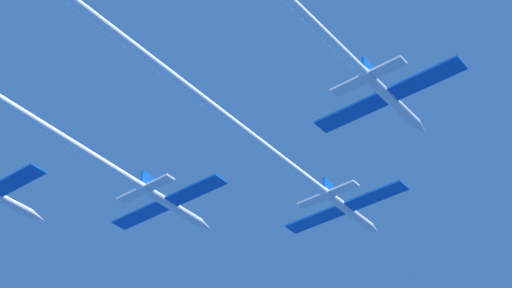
{
  "coord_description": "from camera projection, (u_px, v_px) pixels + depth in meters",
  "views": [
    {
      "loc": [
        52.57,
        -87.82,
        -62.73
      ],
      "look_at": [
        0.17,
        -21.29,
        -0.09
      ],
      "focal_mm": 58.57,
      "sensor_mm": 36.0,
      "label": 1
    }
  ],
  "objects": [
    {
      "name": "jet_left_wing",
      "position": [
        45.0,
        127.0,
        101.32
      ],
      "size": [
        19.5,
        72.38,
        3.23
      ],
      "color": "silver"
    },
    {
      "name": "jet_lead",
      "position": [
        235.0,
        124.0,
        103.37
      ],
      "size": [
        19.5,
        78.84,
        3.23
      ],
      "color": "silver"
    }
  ]
}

